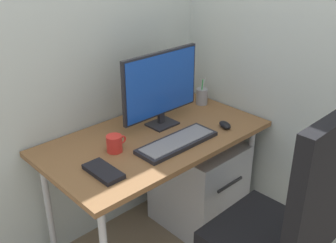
# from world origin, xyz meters

# --- Properties ---
(ground_plane) EXTENTS (8.00, 8.00, 0.00)m
(ground_plane) POSITION_xyz_m (0.00, 0.00, 0.00)
(ground_plane) COLOR gray
(wall_back) EXTENTS (2.47, 0.04, 2.80)m
(wall_back) POSITION_xyz_m (0.00, 0.38, 1.40)
(wall_back) COLOR #B7C1BC
(wall_back) RESTS_ON ground_plane
(wall_side_right) EXTENTS (0.04, 1.89, 2.80)m
(wall_side_right) POSITION_xyz_m (0.67, -0.17, 1.40)
(wall_side_right) COLOR #B7C1BC
(wall_side_right) RESTS_ON ground_plane
(desk) EXTENTS (1.27, 0.70, 0.76)m
(desk) POSITION_xyz_m (0.00, 0.00, 0.69)
(desk) COLOR brown
(desk) RESTS_ON ground_plane
(office_chair) EXTENTS (0.56, 0.57, 1.16)m
(office_chair) POSITION_xyz_m (0.08, -0.81, 0.57)
(office_chair) COLOR black
(office_chair) RESTS_ON ground_plane
(filing_cabinet) EXTENTS (0.45, 0.52, 0.59)m
(filing_cabinet) POSITION_xyz_m (0.34, -0.04, 0.30)
(filing_cabinet) COLOR #B2B5BA
(filing_cabinet) RESTS_ON ground_plane
(monitor) EXTENTS (0.54, 0.13, 0.44)m
(monitor) POSITION_xyz_m (0.12, 0.08, 1.00)
(monitor) COLOR black
(monitor) RESTS_ON desk
(keyboard) EXTENTS (0.48, 0.17, 0.03)m
(keyboard) POSITION_xyz_m (0.02, -0.16, 0.77)
(keyboard) COLOR black
(keyboard) RESTS_ON desk
(mouse) EXTENTS (0.08, 0.11, 0.04)m
(mouse) POSITION_xyz_m (0.36, -0.21, 0.77)
(mouse) COLOR black
(mouse) RESTS_ON desk
(pen_holder) EXTENTS (0.08, 0.08, 0.18)m
(pen_holder) POSITION_xyz_m (0.53, 0.13, 0.81)
(pen_holder) COLOR gray
(pen_holder) RESTS_ON desk
(notebook) EXTENTS (0.10, 0.22, 0.02)m
(notebook) POSITION_xyz_m (-0.44, -0.12, 0.77)
(notebook) COLOR black
(notebook) RESTS_ON desk
(coffee_mug) EXTENTS (0.12, 0.08, 0.09)m
(coffee_mug) POSITION_xyz_m (-0.27, 0.01, 0.80)
(coffee_mug) COLOR red
(coffee_mug) RESTS_ON desk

